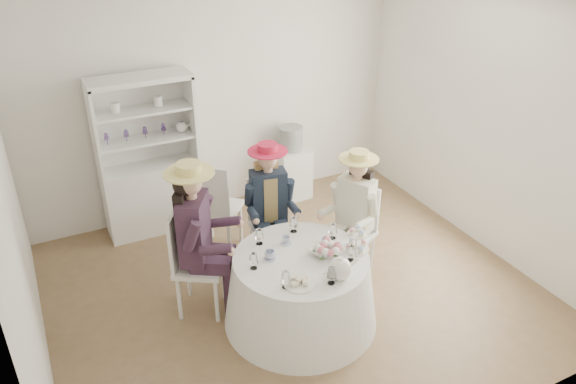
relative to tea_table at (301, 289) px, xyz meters
name	(u,v)px	position (x,y,z in m)	size (l,w,h in m)	color
ground	(293,290)	(0.13, 0.41, -0.34)	(4.50, 4.50, 0.00)	brown
ceiling	(294,6)	(0.13, 0.41, 2.36)	(4.50, 4.50, 0.00)	white
wall_back	(215,99)	(0.13, 2.41, 1.01)	(4.50, 4.50, 0.00)	white
wall_front	(446,298)	(0.13, -1.59, 1.01)	(4.50, 4.50, 0.00)	white
wall_left	(13,228)	(-2.12, 0.41, 1.01)	(4.50, 4.50, 0.00)	white
wall_right	(488,124)	(2.38, 0.41, 1.01)	(4.50, 4.50, 0.00)	white
tea_table	(301,289)	(0.00, 0.00, 0.00)	(1.39, 1.39, 0.68)	white
hutch	(151,178)	(-0.76, 2.17, 0.30)	(1.11, 0.50, 1.81)	silver
side_table	(291,173)	(0.99, 2.16, -0.01)	(0.42, 0.42, 0.65)	silver
hatbox	(291,138)	(0.99, 2.16, 0.46)	(0.29, 0.29, 0.29)	black
guest_left	(197,231)	(-0.74, 0.55, 0.51)	(0.64, 0.60, 1.51)	silver
guest_mid	(269,199)	(0.12, 0.91, 0.43)	(0.51, 0.54, 1.36)	silver
guest_right	(354,207)	(0.81, 0.43, 0.42)	(0.57, 0.52, 1.34)	silver
spare_chair	(215,205)	(-0.29, 1.37, 0.24)	(0.62, 0.62, 1.07)	silver
teacup_a	(270,256)	(-0.25, 0.10, 0.38)	(0.09, 0.09, 0.07)	white
teacup_b	(286,241)	(-0.02, 0.25, 0.38)	(0.07, 0.07, 0.06)	white
teacup_c	(326,242)	(0.29, 0.07, 0.38)	(0.09, 0.09, 0.07)	white
flower_bowl	(323,252)	(0.19, -0.04, 0.37)	(0.22, 0.22, 0.06)	white
flower_arrangement	(328,248)	(0.22, -0.08, 0.43)	(0.18, 0.18, 0.07)	#DE6F7F
table_teapot	(340,269)	(0.15, -0.39, 0.43)	(0.27, 0.20, 0.21)	white
sandwich_plate	(299,282)	(-0.18, -0.32, 0.36)	(0.27, 0.27, 0.06)	white
cupcake_stand	(356,242)	(0.50, -0.10, 0.42)	(0.23, 0.23, 0.22)	white
stemware_set	(301,251)	(0.00, 0.00, 0.42)	(0.91, 0.91, 0.15)	white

